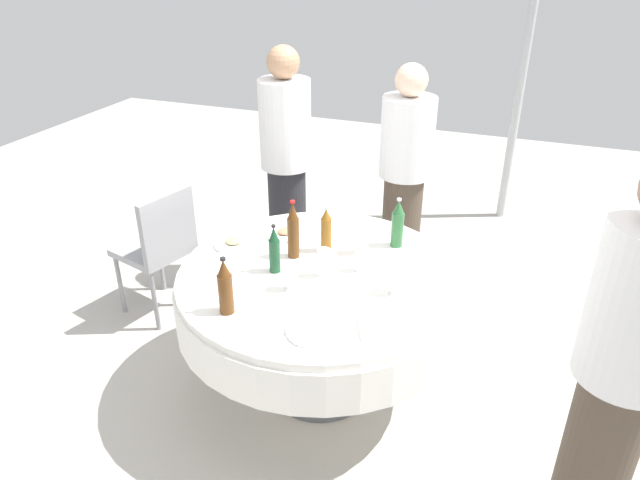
% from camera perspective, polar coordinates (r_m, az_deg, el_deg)
% --- Properties ---
extents(ground_plane, '(10.00, 10.00, 0.00)m').
position_cam_1_polar(ground_plane, '(3.34, 0.00, -14.10)').
color(ground_plane, '#B7B2A8').
extents(dining_table, '(1.45, 1.45, 0.74)m').
position_cam_1_polar(dining_table, '(2.98, 0.00, -5.58)').
color(dining_table, white).
rests_on(dining_table, ground_plane).
extents(bottle_amber_west, '(0.06, 0.06, 0.25)m').
position_cam_1_polar(bottle_amber_west, '(3.04, 0.60, 0.90)').
color(bottle_amber_west, '#8C5619').
rests_on(bottle_amber_west, dining_table).
extents(bottle_brown_left, '(0.07, 0.07, 0.28)m').
position_cam_1_polar(bottle_brown_left, '(2.57, -9.27, -4.61)').
color(bottle_brown_left, '#593314').
rests_on(bottle_brown_left, dining_table).
extents(bottle_green_east, '(0.07, 0.07, 0.28)m').
position_cam_1_polar(bottle_green_east, '(3.11, 7.62, 1.55)').
color(bottle_green_east, '#2D6B38').
rests_on(bottle_green_east, dining_table).
extents(bottle_dark_green_inner, '(0.06, 0.06, 0.26)m').
position_cam_1_polar(bottle_dark_green_inner, '(2.86, -4.49, -1.01)').
color(bottle_dark_green_inner, '#194728').
rests_on(bottle_dark_green_inner, dining_table).
extents(bottle_brown_north, '(0.06, 0.06, 0.32)m').
position_cam_1_polar(bottle_brown_north, '(2.97, -2.64, 0.88)').
color(bottle_brown_north, '#593314').
rests_on(bottle_brown_north, dining_table).
extents(wine_glass_inner, '(0.07, 0.07, 0.15)m').
position_cam_1_polar(wine_glass_inner, '(2.81, 0.36, -1.65)').
color(wine_glass_inner, white).
rests_on(wine_glass_inner, dining_table).
extents(wine_glass_north, '(0.07, 0.07, 0.15)m').
position_cam_1_polar(wine_glass_north, '(3.03, 4.17, 0.47)').
color(wine_glass_north, white).
rests_on(wine_glass_north, dining_table).
extents(wine_glass_rear, '(0.08, 0.08, 0.15)m').
position_cam_1_polar(wine_glass_rear, '(2.70, 7.47, -3.24)').
color(wine_glass_rear, white).
rests_on(wine_glass_rear, dining_table).
extents(wine_glass_right, '(0.06, 0.06, 0.14)m').
position_cam_1_polar(wine_glass_right, '(2.72, -2.94, -3.13)').
color(wine_glass_right, white).
rests_on(wine_glass_right, dining_table).
extents(wine_glass_far, '(0.06, 0.06, 0.14)m').
position_cam_1_polar(wine_glass_far, '(2.87, 4.05, -1.30)').
color(wine_glass_far, white).
rests_on(wine_glass_far, dining_table).
extents(plate_far, '(0.25, 0.25, 0.02)m').
position_cam_1_polar(plate_far, '(2.49, -0.54, -8.82)').
color(plate_far, white).
rests_on(plate_far, dining_table).
extents(plate_front, '(0.21, 0.21, 0.04)m').
position_cam_1_polar(plate_front, '(3.25, -3.38, 0.66)').
color(plate_front, white).
rests_on(plate_front, dining_table).
extents(plate_outer, '(0.22, 0.22, 0.04)m').
position_cam_1_polar(plate_outer, '(3.18, -8.40, -0.28)').
color(plate_outer, white).
rests_on(plate_outer, dining_table).
extents(knife_left, '(0.15, 0.13, 0.00)m').
position_cam_1_polar(knife_left, '(3.30, 2.21, 0.93)').
color(knife_left, silver).
rests_on(knife_left, dining_table).
extents(folded_napkin, '(0.21, 0.21, 0.02)m').
position_cam_1_polar(folded_napkin, '(2.50, 5.74, -8.60)').
color(folded_napkin, white).
rests_on(folded_napkin, dining_table).
extents(person_west, '(0.34, 0.34, 1.56)m').
position_cam_1_polar(person_west, '(3.85, 8.27, 5.87)').
color(person_west, '#4C3F33').
rests_on(person_west, ground_plane).
extents(person_left, '(0.34, 0.34, 1.69)m').
position_cam_1_polar(person_left, '(2.30, 27.51, -11.65)').
color(person_left, '#4C3F33').
rests_on(person_left, ground_plane).
extents(person_east, '(0.34, 0.34, 1.63)m').
position_cam_1_polar(person_east, '(3.95, -3.34, 7.38)').
color(person_east, '#26262B').
rests_on(person_east, ground_plane).
extents(chair_rear, '(0.49, 0.49, 0.87)m').
position_cam_1_polar(chair_rear, '(3.77, -15.40, -0.31)').
color(chair_rear, '#99999E').
rests_on(chair_rear, ground_plane).
extents(tent_pole_main, '(0.07, 0.07, 2.39)m').
position_cam_1_polar(tent_pole_main, '(5.09, 19.14, 14.58)').
color(tent_pole_main, '#B2B5B7').
rests_on(tent_pole_main, ground_plane).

